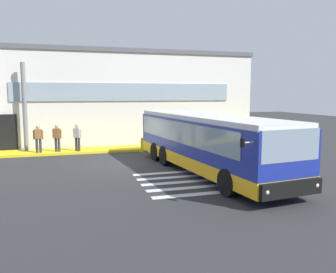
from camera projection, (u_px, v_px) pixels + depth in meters
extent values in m
cube|color=#2B2B2D|center=(128.00, 165.00, 17.76)|extent=(80.00, 90.00, 0.02)
cube|color=silver|center=(209.00, 193.00, 12.61)|extent=(4.40, 0.36, 0.01)
cube|color=silver|center=(200.00, 187.00, 13.46)|extent=(4.40, 0.36, 0.01)
cube|color=silver|center=(192.00, 181.00, 14.32)|extent=(4.40, 0.36, 0.01)
cube|color=silver|center=(185.00, 176.00, 15.18)|extent=(4.40, 0.36, 0.01)
cube|color=silver|center=(179.00, 172.00, 16.03)|extent=(4.40, 0.36, 0.01)
cube|color=silver|center=(104.00, 99.00, 28.79)|extent=(20.95, 12.00, 6.47)
cube|color=#56565B|center=(103.00, 58.00, 28.37)|extent=(21.15, 12.20, 0.30)
cube|color=black|center=(2.00, 133.00, 21.33)|extent=(1.80, 0.16, 2.40)
cube|color=#8C9EAD|center=(127.00, 92.00, 23.25)|extent=(14.95, 0.10, 1.20)
cube|color=yellow|center=(116.00, 149.00, 22.32)|extent=(24.95, 2.00, 0.15)
cylinder|color=slate|center=(25.00, 107.00, 21.01)|extent=(0.28, 0.28, 5.45)
cube|color=navy|center=(207.00, 142.00, 15.85)|extent=(3.81, 11.10, 2.15)
cube|color=#F2AD19|center=(206.00, 159.00, 15.95)|extent=(3.85, 11.15, 0.55)
cube|color=silver|center=(207.00, 117.00, 15.71)|extent=(3.68, 10.89, 0.20)
cube|color=gray|center=(290.00, 145.00, 10.86)|extent=(2.35, 0.39, 1.05)
cube|color=gray|center=(227.00, 130.00, 16.57)|extent=(1.17, 9.62, 0.95)
cube|color=gray|center=(179.00, 132.00, 15.56)|extent=(1.17, 9.62, 0.95)
cube|color=black|center=(291.00, 134.00, 10.81)|extent=(2.15, 0.35, 0.28)
cube|color=black|center=(291.00, 189.00, 10.91)|extent=(2.46, 0.49, 0.52)
sphere|color=beige|center=(316.00, 185.00, 11.27)|extent=(0.18, 0.18, 0.18)
sphere|color=beige|center=(266.00, 192.00, 10.47)|extent=(0.18, 0.18, 0.18)
cylinder|color=#B7B7BF|center=(248.00, 143.00, 10.44)|extent=(0.40, 0.10, 0.05)
cube|color=black|center=(243.00, 143.00, 10.36)|extent=(0.06, 0.20, 0.28)
cylinder|color=black|center=(280.00, 176.00, 13.10)|extent=(0.41, 1.03, 1.00)
cylinder|color=black|center=(228.00, 183.00, 12.19)|extent=(0.41, 1.03, 1.00)
cylinder|color=black|center=(205.00, 153.00, 18.47)|extent=(0.41, 1.03, 1.00)
cylinder|color=black|center=(165.00, 156.00, 17.56)|extent=(0.41, 1.03, 1.00)
cylinder|color=black|center=(194.00, 149.00, 19.66)|extent=(0.41, 1.03, 1.00)
cylinder|color=black|center=(156.00, 152.00, 18.74)|extent=(0.41, 1.03, 1.00)
cylinder|color=#2D2D33|center=(40.00, 146.00, 20.44)|extent=(0.15, 0.15, 0.85)
cylinder|color=#2D2D33|center=(37.00, 146.00, 20.40)|extent=(0.15, 0.15, 0.85)
cube|color=#996633|center=(38.00, 134.00, 20.33)|extent=(0.39, 0.24, 0.58)
sphere|color=tan|center=(38.00, 127.00, 20.28)|extent=(0.23, 0.23, 0.23)
cylinder|color=#996633|center=(43.00, 135.00, 20.39)|extent=(0.09, 0.09, 0.55)
cylinder|color=#996633|center=(34.00, 135.00, 20.28)|extent=(0.09, 0.09, 0.55)
cylinder|color=#2D2D33|center=(59.00, 145.00, 20.81)|extent=(0.15, 0.15, 0.85)
cylinder|color=#2D2D33|center=(56.00, 145.00, 20.84)|extent=(0.15, 0.15, 0.85)
cube|color=#996633|center=(57.00, 133.00, 20.74)|extent=(0.44, 0.36, 0.58)
sphere|color=tan|center=(57.00, 126.00, 20.69)|extent=(0.23, 0.23, 0.23)
cylinder|color=#996633|center=(61.00, 134.00, 20.71)|extent=(0.09, 0.09, 0.55)
cylinder|color=#996633|center=(53.00, 134.00, 20.78)|extent=(0.09, 0.09, 0.55)
cylinder|color=#2D2D33|center=(79.00, 144.00, 21.00)|extent=(0.15, 0.15, 0.85)
cylinder|color=#2D2D33|center=(76.00, 144.00, 21.06)|extent=(0.15, 0.15, 0.85)
cube|color=silver|center=(77.00, 133.00, 20.94)|extent=(0.44, 0.40, 0.58)
sphere|color=tan|center=(77.00, 126.00, 20.89)|extent=(0.23, 0.23, 0.23)
cylinder|color=silver|center=(81.00, 134.00, 20.87)|extent=(0.09, 0.09, 0.55)
cylinder|color=silver|center=(74.00, 133.00, 21.03)|extent=(0.09, 0.09, 0.55)
cube|color=maroon|center=(79.00, 133.00, 21.10)|extent=(0.35, 0.32, 0.44)
cylinder|color=yellow|center=(142.00, 145.00, 21.55)|extent=(0.18, 0.18, 0.90)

